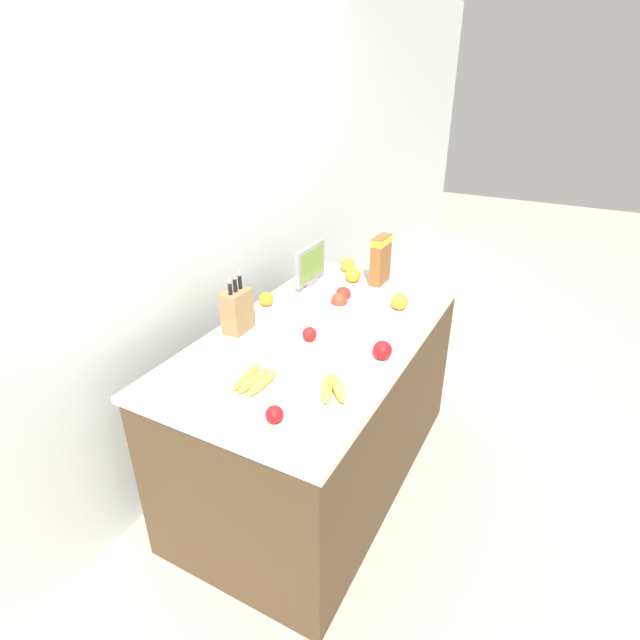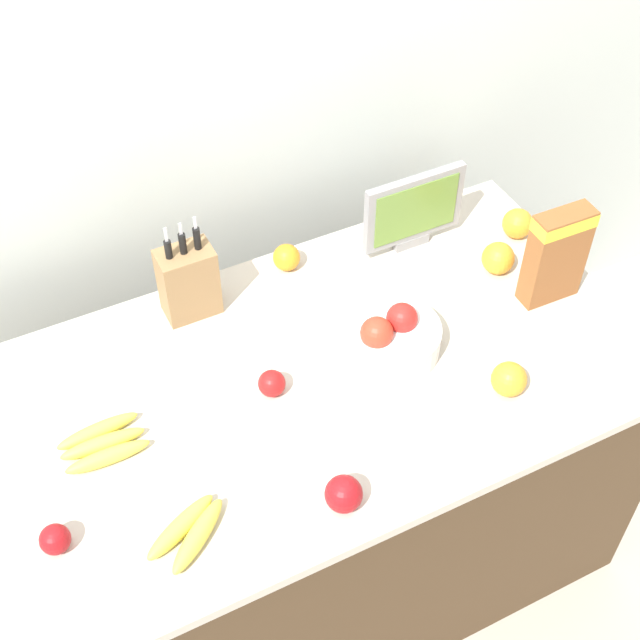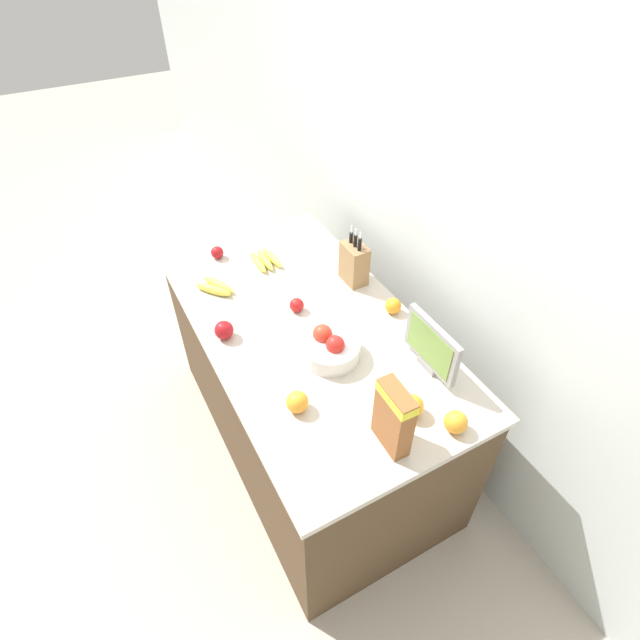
# 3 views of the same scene
# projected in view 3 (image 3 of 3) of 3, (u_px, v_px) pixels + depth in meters

# --- Properties ---
(ground_plane) EXTENTS (14.00, 14.00, 0.00)m
(ground_plane) POSITION_uv_depth(u_px,v_px,m) (310.00, 437.00, 2.80)
(ground_plane) COLOR #B2A899
(wall_back) EXTENTS (9.00, 0.06, 2.60)m
(wall_back) POSITION_uv_depth(u_px,v_px,m) (442.00, 202.00, 2.16)
(wall_back) COLOR silver
(wall_back) RESTS_ON ground_plane
(counter) EXTENTS (1.67, 0.90, 0.87)m
(counter) POSITION_uv_depth(u_px,v_px,m) (309.00, 387.00, 2.51)
(counter) COLOR #4C3823
(counter) RESTS_ON ground_plane
(knife_block) EXTENTS (0.14, 0.09, 0.30)m
(knife_block) POSITION_uv_depth(u_px,v_px,m) (354.00, 263.00, 2.37)
(knife_block) COLOR #937047
(knife_block) RESTS_ON counter
(small_monitor) EXTENTS (0.29, 0.03, 0.23)m
(small_monitor) POSITION_uv_depth(u_px,v_px,m) (431.00, 346.00, 1.93)
(small_monitor) COLOR gray
(small_monitor) RESTS_ON counter
(cereal_box) EXTENTS (0.16, 0.07, 0.27)m
(cereal_box) POSITION_uv_depth(u_px,v_px,m) (394.00, 416.00, 1.66)
(cereal_box) COLOR brown
(cereal_box) RESTS_ON counter
(fruit_bowl) EXTENTS (0.25, 0.25, 0.13)m
(fruit_bowl) POSITION_uv_depth(u_px,v_px,m) (330.00, 347.00, 2.04)
(fruit_bowl) COLOR silver
(fruit_bowl) RESTS_ON counter
(banana_bunch_left) EXTENTS (0.19, 0.12, 0.04)m
(banana_bunch_left) POSITION_uv_depth(u_px,v_px,m) (265.00, 260.00, 2.53)
(banana_bunch_left) COLOR yellow
(banana_bunch_left) RESTS_ON counter
(banana_bunch_right) EXTENTS (0.21, 0.17, 0.04)m
(banana_bunch_right) POSITION_uv_depth(u_px,v_px,m) (216.00, 287.00, 2.37)
(banana_bunch_right) COLOR yellow
(banana_bunch_right) RESTS_ON counter
(apple_rear) EXTENTS (0.08, 0.08, 0.08)m
(apple_rear) POSITION_uv_depth(u_px,v_px,m) (224.00, 330.00, 2.12)
(apple_rear) COLOR #A31419
(apple_rear) RESTS_ON counter
(apple_near_bananas) EXTENTS (0.07, 0.07, 0.07)m
(apple_near_bananas) POSITION_uv_depth(u_px,v_px,m) (297.00, 305.00, 2.25)
(apple_near_bananas) COLOR red
(apple_near_bananas) RESTS_ON counter
(apple_rightmost) EXTENTS (0.06, 0.06, 0.06)m
(apple_rightmost) POSITION_uv_depth(u_px,v_px,m) (217.00, 253.00, 2.56)
(apple_rightmost) COLOR #A31419
(apple_rightmost) RESTS_ON counter
(orange_front_right) EXTENTS (0.09, 0.09, 0.09)m
(orange_front_right) POSITION_uv_depth(u_px,v_px,m) (412.00, 406.00, 1.82)
(orange_front_right) COLOR orange
(orange_front_right) RESTS_ON counter
(orange_near_bowl) EXTENTS (0.09, 0.09, 0.09)m
(orange_near_bowl) POSITION_uv_depth(u_px,v_px,m) (297.00, 402.00, 1.84)
(orange_near_bowl) COLOR orange
(orange_near_bowl) RESTS_ON counter
(orange_mid_right) EXTENTS (0.09, 0.09, 0.09)m
(orange_mid_right) POSITION_uv_depth(u_px,v_px,m) (456.00, 422.00, 1.77)
(orange_mid_right) COLOR orange
(orange_mid_right) RESTS_ON counter
(orange_mid_left) EXTENTS (0.07, 0.07, 0.07)m
(orange_mid_left) POSITION_uv_depth(u_px,v_px,m) (393.00, 306.00, 2.24)
(orange_mid_left) COLOR orange
(orange_mid_left) RESTS_ON counter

